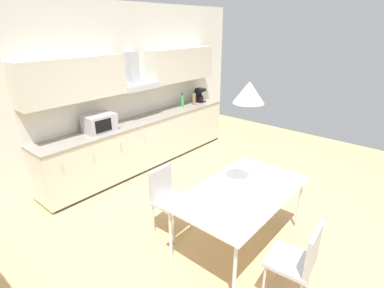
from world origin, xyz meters
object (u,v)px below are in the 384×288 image
(microwave, at_px, (99,123))
(bottle_green, at_px, (182,101))
(chair_near_left, at_px, (300,258))
(chair_far_left, at_px, (167,194))
(bottle_brown, at_px, (194,99))
(coffee_maker, at_px, (199,95))
(pendant_lamp, at_px, (249,92))
(dining_table, at_px, (242,193))

(microwave, xyz_separation_m, bottle_green, (2.00, 0.02, -0.01))
(chair_near_left, distance_m, chair_far_left, 1.72)
(chair_far_left, bearing_deg, microwave, 82.32)
(bottle_brown, relative_size, chair_near_left, 0.35)
(bottle_green, relative_size, chair_far_left, 0.35)
(coffee_maker, relative_size, pendant_lamp, 0.94)
(chair_near_left, bearing_deg, coffee_maker, 51.22)
(dining_table, height_order, chair_near_left, chair_near_left)
(chair_far_left, xyz_separation_m, pendant_lamp, (0.37, -0.86, 1.36))
(bottle_green, xyz_separation_m, bottle_brown, (0.29, -0.07, 0.00))
(microwave, bearing_deg, bottle_brown, -1.26)
(chair_far_left, bearing_deg, chair_near_left, -89.63)
(bottle_brown, xyz_separation_m, chair_near_left, (-2.52, -3.40, -0.52))
(microwave, xyz_separation_m, chair_near_left, (-0.22, -3.45, -0.53))
(bottle_brown, bearing_deg, microwave, 178.74)
(bottle_brown, xyz_separation_m, dining_table, (-2.15, -2.54, -0.34))
(bottle_green, bearing_deg, chair_far_left, -141.88)
(coffee_maker, height_order, dining_table, coffee_maker)
(dining_table, bearing_deg, bottle_brown, 49.72)
(microwave, relative_size, chair_far_left, 0.55)
(chair_near_left, xyz_separation_m, chair_far_left, (-0.01, 1.72, 0.00))
(coffee_maker, relative_size, chair_near_left, 0.34)
(chair_far_left, bearing_deg, pendant_lamp, -66.45)
(dining_table, distance_m, pendant_lamp, 1.18)
(microwave, height_order, pendant_lamp, pendant_lamp)
(microwave, xyz_separation_m, dining_table, (0.14, -2.59, -0.35))
(microwave, bearing_deg, dining_table, -86.89)
(microwave, relative_size, coffee_maker, 1.60)
(chair_near_left, height_order, chair_far_left, same)
(dining_table, height_order, chair_far_left, chair_far_left)
(bottle_green, xyz_separation_m, chair_far_left, (-2.23, -1.75, -0.51))
(dining_table, bearing_deg, microwave, 93.11)
(bottle_brown, height_order, chair_near_left, bottle_brown)
(microwave, distance_m, coffee_maker, 2.57)
(pendant_lamp, bearing_deg, dining_table, 0.00)
(bottle_green, bearing_deg, microwave, -179.35)
(microwave, bearing_deg, pendant_lamp, -86.89)
(bottle_brown, height_order, pendant_lamp, pendant_lamp)
(microwave, relative_size, pendant_lamp, 1.50)
(pendant_lamp, bearing_deg, coffee_maker, 47.13)
(pendant_lamp, bearing_deg, microwave, 93.11)
(bottle_brown, distance_m, chair_near_left, 4.26)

